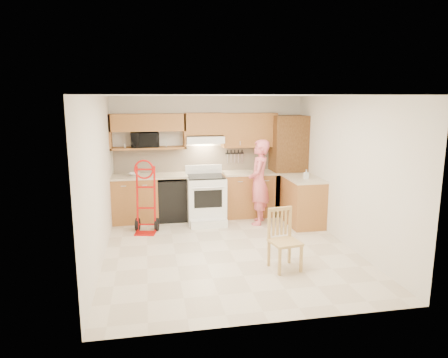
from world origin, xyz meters
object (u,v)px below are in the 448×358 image
object	(u,v)px
range	(206,195)
dining_chair	(285,240)
person	(259,182)
hand_truck	(145,200)
microwave	(145,140)

from	to	relation	value
range	dining_chair	xyz separation A→B (m)	(0.80, -2.48, -0.11)
range	dining_chair	world-z (taller)	range
range	person	xyz separation A→B (m)	(1.01, -0.26, 0.28)
range	dining_chair	size ratio (longest dim) A/B	1.25
range	person	world-z (taller)	person
dining_chair	hand_truck	bearing A→B (deg)	124.74
microwave	dining_chair	world-z (taller)	microwave
dining_chair	person	bearing A→B (deg)	75.20
range	dining_chair	distance (m)	2.61
range	hand_truck	distance (m)	1.27
microwave	hand_truck	world-z (taller)	microwave
microwave	range	world-z (taller)	microwave
person	range	bearing A→B (deg)	-84.21
range	person	bearing A→B (deg)	-14.49
range	hand_truck	bearing A→B (deg)	-160.23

